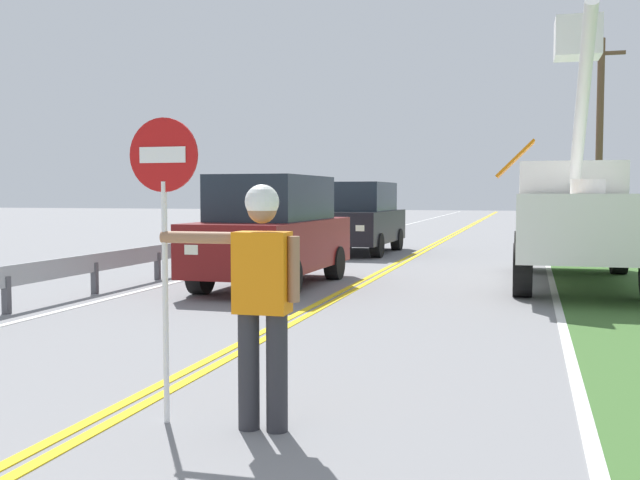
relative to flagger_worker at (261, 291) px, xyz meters
The scene contains 11 objects.
centerline_yellow_left 15.40m from the flagger_worker, 95.04° to the left, with size 0.11×110.00×0.01m, color yellow.
centerline_yellow_right 15.39m from the flagger_worker, 94.37° to the left, with size 0.11×110.00×0.01m, color yellow.
edge_line_right 15.52m from the flagger_worker, 81.30° to the left, with size 0.12×110.00×0.01m, color silver.
edge_line_left 16.09m from the flagger_worker, 107.61° to the left, with size 0.12×110.00×0.01m, color silver.
flagger_worker is the anchor object (origin of this frame).
stop_sign_paddle 1.02m from the flagger_worker, behind, with size 0.56×0.04×2.33m.
utility_bucket_truck 10.87m from the flagger_worker, 75.17° to the left, with size 2.67×6.84×5.33m.
oncoming_suv_nearest 8.63m from the flagger_worker, 108.93° to the left, with size 1.98×4.64×2.10m.
oncoming_suv_second 16.62m from the flagger_worker, 100.19° to the left, with size 1.99×4.64×2.10m.
utility_pole_mid 27.18m from the flagger_worker, 80.36° to the left, with size 1.80×0.28×7.93m.
guardrail_left_shoulder 13.19m from the flagger_worker, 114.46° to the left, with size 0.10×32.00×0.71m.
Camera 1 is at (3.16, -0.40, 1.76)m, focal length 41.58 mm.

